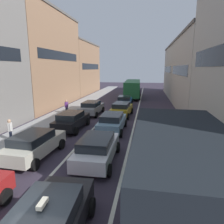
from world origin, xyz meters
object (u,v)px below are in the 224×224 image
at_px(removalist_box_truck, 175,172).
at_px(sedan_centre_lane_second, 97,148).
at_px(sedan_centre_lane_fifth, 124,101).
at_px(wagon_left_lane_second, 34,144).
at_px(sedan_left_lane_fourth, 92,108).
at_px(pedestrian_mid_sidewalk, 67,106).
at_px(bus_mid_queue_primary, 133,87).
at_px(sedan_left_lane_third, 72,120).
at_px(hatchback_centre_lane_third, 112,122).
at_px(sedan_right_lane_behind_truck, 156,134).
at_px(pedestrian_near_kerb, 10,129).
at_px(coupe_centre_lane_fourth, 122,109).

bearing_deg(removalist_box_truck, sedan_centre_lane_second, 40.49).
bearing_deg(sedan_centre_lane_second, sedan_centre_lane_fifth, 0.97).
relative_size(wagon_left_lane_second, sedan_left_lane_fourth, 1.01).
xyz_separation_m(removalist_box_truck, pedestrian_mid_sidewalk, (-9.71, 15.08, -1.03)).
distance_m(sedan_left_lane_fourth, bus_mid_queue_primary, 15.01).
height_order(wagon_left_lane_second, sedan_left_lane_third, same).
relative_size(hatchback_centre_lane_third, sedan_right_lane_behind_truck, 0.99).
height_order(hatchback_centre_lane_third, pedestrian_mid_sidewalk, pedestrian_mid_sidewalk).
bearing_deg(pedestrian_near_kerb, sedan_right_lane_behind_truck, 139.79).
relative_size(sedan_left_lane_third, pedestrian_mid_sidewalk, 2.62).
relative_size(sedan_left_lane_fourth, bus_mid_queue_primary, 0.41).
relative_size(sedan_left_lane_third, sedan_centre_lane_fifth, 1.00).
distance_m(sedan_right_lane_behind_truck, pedestrian_near_kerb, 10.01).
distance_m(sedan_centre_lane_second, pedestrian_mid_sidewalk, 12.51).
relative_size(wagon_left_lane_second, sedan_right_lane_behind_truck, 1.00).
bearing_deg(coupe_centre_lane_fourth, pedestrian_near_kerb, 147.85).
height_order(sedan_left_lane_fourth, sedan_centre_lane_fifth, same).
xyz_separation_m(removalist_box_truck, sedan_centre_lane_second, (-3.52, 4.21, -1.18)).
bearing_deg(bus_mid_queue_primary, wagon_left_lane_second, 169.63).
xyz_separation_m(wagon_left_lane_second, sedan_centre_lane_fifth, (3.37, 16.58, 0.00)).
bearing_deg(sedan_centre_lane_second, pedestrian_near_kerb, 73.30).
bearing_deg(pedestrian_mid_sidewalk, hatchback_centre_lane_third, 159.64).
xyz_separation_m(coupe_centre_lane_fourth, sedan_left_lane_fourth, (-3.37, 0.17, 0.00)).
bearing_deg(sedan_centre_lane_fifth, sedan_right_lane_behind_truck, -166.89).
xyz_separation_m(sedan_left_lane_third, sedan_right_lane_behind_truck, (6.87, -2.64, 0.00)).
height_order(bus_mid_queue_primary, pedestrian_mid_sidewalk, bus_mid_queue_primary).
bearing_deg(wagon_left_lane_second, bus_mid_queue_primary, -4.92).
bearing_deg(wagon_left_lane_second, sedan_right_lane_behind_truck, -63.47).
height_order(sedan_centre_lane_fifth, pedestrian_near_kerb, pedestrian_near_kerb).
xyz_separation_m(hatchback_centre_lane_third, pedestrian_near_kerb, (-6.54, -3.74, 0.15)).
bearing_deg(sedan_centre_lane_fifth, sedan_left_lane_third, 161.65).
relative_size(wagon_left_lane_second, sedan_left_lane_third, 1.01).
bearing_deg(bus_mid_queue_primary, pedestrian_near_kerb, 162.20).
distance_m(coupe_centre_lane_fourth, bus_mid_queue_primary, 14.77).
bearing_deg(bus_mid_queue_primary, pedestrian_mid_sidewalk, 155.45).
bearing_deg(pedestrian_mid_sidewalk, sedan_right_lane_behind_truck, 160.34).
distance_m(sedan_left_lane_fourth, pedestrian_mid_sidewalk, 2.79).
relative_size(hatchback_centre_lane_third, pedestrian_near_kerb, 2.60).
xyz_separation_m(hatchback_centre_lane_third, pedestrian_mid_sidewalk, (-6.04, 5.16, 0.15)).
height_order(hatchback_centre_lane_third, bus_mid_queue_primary, bus_mid_queue_primary).
relative_size(sedan_centre_lane_second, pedestrian_mid_sidewalk, 2.60).
distance_m(hatchback_centre_lane_third, pedestrian_near_kerb, 7.54).
xyz_separation_m(sedan_centre_lane_second, sedan_right_lane_behind_truck, (3.27, 3.00, 0.00)).
xyz_separation_m(hatchback_centre_lane_third, sedan_right_lane_behind_truck, (3.41, -2.72, 0.00)).
xyz_separation_m(sedan_left_lane_third, pedestrian_mid_sidewalk, (-2.58, 5.24, 0.15)).
xyz_separation_m(removalist_box_truck, hatchback_centre_lane_third, (-3.67, 9.93, -1.18)).
bearing_deg(sedan_left_lane_third, pedestrian_mid_sidewalk, 27.85).
xyz_separation_m(removalist_box_truck, sedan_left_lane_fourth, (-6.96, 15.58, -1.18)).
relative_size(bus_mid_queue_primary, pedestrian_mid_sidewalk, 6.38).
bearing_deg(hatchback_centre_lane_third, removalist_box_truck, -158.94).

